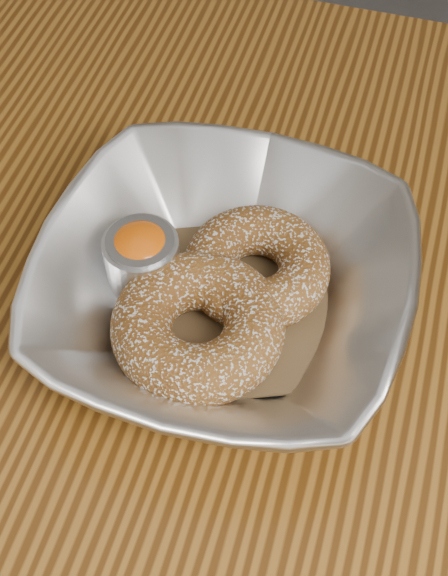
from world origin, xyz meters
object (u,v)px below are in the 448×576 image
(donut_back, at_px, (257,267))
(ramekin, at_px, (142,258))
(serving_bowl, at_px, (224,288))
(donut_front, at_px, (198,326))
(table, at_px, (327,438))

(donut_back, distance_m, ramekin, 0.08)
(donut_back, xyz_separation_m, ramekin, (-0.08, -0.02, 0.01))
(serving_bowl, distance_m, donut_front, 0.03)
(table, distance_m, donut_back, 0.15)
(donut_back, bearing_deg, serving_bowl, -122.24)
(donut_back, height_order, ramekin, ramekin)
(serving_bowl, height_order, donut_back, serving_bowl)
(table, distance_m, donut_front, 0.16)
(serving_bowl, height_order, donut_front, serving_bowl)
(serving_bowl, xyz_separation_m, ramekin, (-0.06, 0.01, 0.00))
(serving_bowl, xyz_separation_m, donut_back, (0.02, 0.03, -0.00))
(ramekin, bearing_deg, donut_front, -37.11)
(serving_bowl, bearing_deg, donut_back, 57.76)
(ramekin, bearing_deg, serving_bowl, -5.15)
(serving_bowl, distance_m, donut_back, 0.03)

